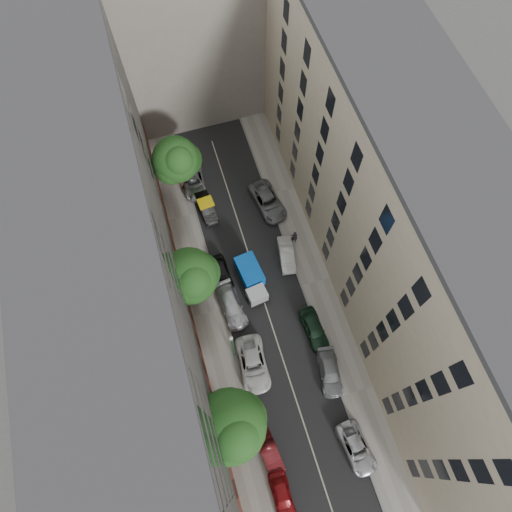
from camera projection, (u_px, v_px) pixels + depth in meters
name	position (u px, v px, depth m)	size (l,w,h in m)	color
ground	(263.00, 297.00, 44.66)	(120.00, 120.00, 0.00)	#4C4C49
road_surface	(263.00, 297.00, 44.65)	(8.00, 44.00, 0.02)	black
sidewalk_left	(208.00, 313.00, 43.94)	(3.00, 44.00, 0.15)	gray
sidewalk_right	(316.00, 282.00, 45.25)	(3.00, 44.00, 0.15)	gray
building_left	(125.00, 294.00, 34.24)	(8.00, 44.00, 20.00)	#4A4745
building_right	(394.00, 219.00, 36.86)	(8.00, 44.00, 20.00)	#C2B597
building_endcap	(184.00, 25.00, 47.48)	(18.00, 12.00, 18.00)	gray
tarp_truck	(252.00, 278.00, 44.15)	(2.49, 5.06, 2.24)	black
car_left_0	(282.00, 497.00, 36.92)	(1.60, 3.97, 1.35)	maroon
car_left_1	(269.00, 451.00, 38.35)	(1.41, 4.03, 1.33)	#480E11
car_left_2	(253.00, 364.00, 41.24)	(2.48, 5.39, 1.50)	silver
car_left_3	(231.00, 306.00, 43.54)	(2.02, 4.96, 1.44)	#BBBABF
car_left_4	(222.00, 273.00, 45.01)	(1.57, 3.91, 1.33)	black
car_left_5	(207.00, 208.00, 48.05)	(1.42, 4.07, 1.34)	black
car_left_6	(194.00, 181.00, 49.37)	(2.34, 5.07, 1.41)	#B1B1B6
car_right_0	(357.00, 448.00, 38.46)	(2.12, 4.59, 1.28)	silver
car_right_1	(330.00, 372.00, 41.03)	(1.82, 4.47, 1.30)	gray
car_right_2	(314.00, 329.00, 42.61)	(1.74, 4.33, 1.47)	#152F1D
car_right_3	(287.00, 255.00, 45.82)	(1.40, 4.03, 1.33)	silver
car_right_4	(268.00, 202.00, 48.27)	(2.48, 5.38, 1.49)	slate
tree_near	(231.00, 427.00, 33.97)	(5.81, 5.61, 9.10)	#382619
tree_mid	(191.00, 278.00, 40.14)	(5.40, 5.15, 7.56)	#382619
tree_far	(177.00, 161.00, 45.34)	(5.03, 4.72, 7.35)	#382619
lamp_post	(232.00, 345.00, 38.55)	(0.36, 0.36, 6.47)	#19592A
pedestrian	(294.00, 237.00, 46.15)	(0.70, 0.46, 1.91)	black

